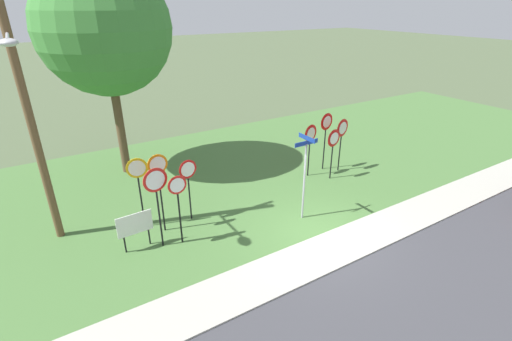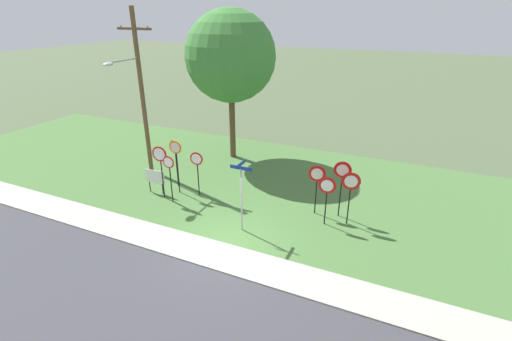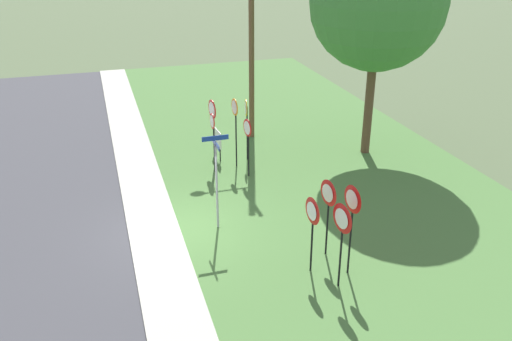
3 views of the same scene
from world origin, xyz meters
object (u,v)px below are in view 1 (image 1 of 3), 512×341
Objects in this scene: utility_pole at (24,95)px; oak_tree_left at (104,29)px; stop_sign_near_right at (159,177)px; yield_sign_near_left at (334,143)px; stop_sign_far_left at (188,178)px; yield_sign_far_right at (326,128)px; notice_board at (135,226)px; stop_sign_far_right at (178,196)px; street_name_post at (305,171)px; stop_sign_near_left at (156,191)px; yield_sign_far_left at (342,133)px; stop_sign_far_center at (138,178)px; yield_sign_near_right at (310,138)px.

utility_pole reaches higher than oak_tree_left.
stop_sign_near_right is 7.58m from yield_sign_near_left.
stop_sign_far_left is 6.98m from yield_sign_far_right.
stop_sign_far_right is at bearing -21.88° from notice_board.
stop_sign_far_left is at bearing 149.38° from street_name_post.
stop_sign_near_left reaches higher than yield_sign_far_left.
stop_sign_near_right is 1.66m from notice_board.
stop_sign_far_center is 8.10m from yield_sign_near_left.
stop_sign_near_right reaches higher than yield_sign_near_left.
stop_sign_near_left is 1.06× the size of stop_sign_far_center.
notice_board is at bearing -106.42° from stop_sign_far_center.
street_name_post is 0.35× the size of utility_pole.
stop_sign_far_left is 1.63m from stop_sign_far_center.
notice_board is (-7.97, -1.33, -0.94)m from yield_sign_near_right.
utility_pole reaches higher than street_name_post.
yield_sign_far_right is (-0.49, 0.51, 0.17)m from yield_sign_far_left.
utility_pole is (-3.07, 1.42, 2.74)m from stop_sign_near_right.
yield_sign_far_left is 0.28× the size of oak_tree_left.
stop_sign_near_right reaches higher than stop_sign_far_center.
yield_sign_far_left is (0.89, 0.44, 0.16)m from yield_sign_near_left.
stop_sign_near_right is 2.24× the size of notice_board.
stop_sign_far_right is 0.27× the size of utility_pole.
utility_pole reaches higher than yield_sign_near_left.
yield_sign_near_left is at bearing -4.11° from stop_sign_near_right.
street_name_post reaches higher than stop_sign_near_left.
stop_sign_far_center reaches higher than yield_sign_near_left.
stop_sign_near_left is 0.88m from stop_sign_near_right.
stop_sign_far_left is at bearing 171.80° from yield_sign_far_left.
stop_sign_far_center is at bearing 125.84° from stop_sign_near_right.
stop_sign_near_right is at bearing 59.12° from stop_sign_near_left.
street_name_post is 0.35× the size of oak_tree_left.
yield_sign_far_right is at bearing 12.89° from stop_sign_far_center.
stop_sign_near_right is 1.09× the size of stop_sign_far_center.
street_name_post reaches higher than stop_sign_near_right.
yield_sign_near_right is at bearing 4.99° from stop_sign_near_left.
yield_sign_far_left is 11.93m from utility_pole.
yield_sign_far_right is (7.72, 1.98, 0.32)m from stop_sign_far_right.
stop_sign_near_right is at bearing -91.42° from oak_tree_left.
utility_pole is 1.00× the size of oak_tree_left.
stop_sign_far_center is 8.97m from yield_sign_far_left.
stop_sign_far_left is 7.42m from yield_sign_far_left.
utility_pole is at bearing 141.74° from stop_sign_far_right.
utility_pole is at bearing 156.50° from street_name_post.
street_name_post is 8.72m from utility_pole.
stop_sign_far_right is 0.27× the size of oak_tree_left.
stop_sign_near_right is at bearing 22.28° from notice_board.
stop_sign_near_left is 1.18× the size of stop_sign_far_left.
stop_sign_far_left is at bearing -80.53° from oak_tree_left.
street_name_post reaches higher than stop_sign_far_left.
yield_sign_far_left is 1.97× the size of notice_board.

